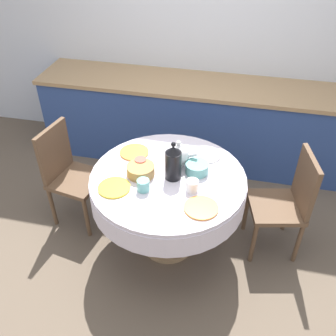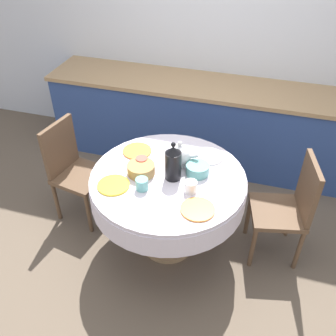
% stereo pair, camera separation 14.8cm
% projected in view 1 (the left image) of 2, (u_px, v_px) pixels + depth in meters
% --- Properties ---
extents(ground_plane, '(12.00, 12.00, 0.00)m').
position_uv_depth(ground_plane, '(168.00, 243.00, 3.22)').
color(ground_plane, brown).
extents(wall_back, '(7.00, 0.05, 2.60)m').
position_uv_depth(wall_back, '(205.00, 30.00, 3.70)').
color(wall_back, silver).
rests_on(wall_back, ground_plane).
extents(kitchen_counter, '(3.24, 0.64, 0.89)m').
position_uv_depth(kitchen_counter, '(195.00, 121.00, 3.97)').
color(kitchen_counter, '#2D4784').
rests_on(kitchen_counter, ground_plane).
extents(dining_table, '(1.17, 1.17, 0.74)m').
position_uv_depth(dining_table, '(168.00, 190.00, 2.84)').
color(dining_table, tan).
rests_on(dining_table, ground_plane).
extents(chair_left, '(0.48, 0.48, 0.91)m').
position_uv_depth(chair_left, '(287.00, 200.00, 2.91)').
color(chair_left, brown).
rests_on(chair_left, ground_plane).
extents(chair_right, '(0.47, 0.47, 0.91)m').
position_uv_depth(chair_right, '(68.00, 171.00, 3.19)').
color(chair_right, brown).
rests_on(chair_right, ground_plane).
extents(plate_near_left, '(0.23, 0.23, 0.01)m').
position_uv_depth(plate_near_left, '(114.00, 188.00, 2.65)').
color(plate_near_left, yellow).
rests_on(plate_near_left, dining_table).
extents(cup_near_left, '(0.09, 0.09, 0.09)m').
position_uv_depth(cup_near_left, '(143.00, 185.00, 2.62)').
color(cup_near_left, '#5BA39E').
rests_on(cup_near_left, dining_table).
extents(plate_near_right, '(0.23, 0.23, 0.01)m').
position_uv_depth(plate_near_right, '(201.00, 208.00, 2.49)').
color(plate_near_right, orange).
rests_on(plate_near_right, dining_table).
extents(cup_near_right, '(0.09, 0.09, 0.09)m').
position_uv_depth(cup_near_right, '(192.00, 186.00, 2.61)').
color(cup_near_right, white).
rests_on(cup_near_right, dining_table).
extents(plate_far_left, '(0.23, 0.23, 0.01)m').
position_uv_depth(plate_far_left, '(134.00, 152.00, 3.00)').
color(plate_far_left, orange).
rests_on(plate_far_left, dining_table).
extents(cup_far_left, '(0.09, 0.09, 0.09)m').
position_uv_depth(cup_far_left, '(141.00, 164.00, 2.82)').
color(cup_far_left, '#CC4C3D').
rests_on(cup_far_left, dining_table).
extents(plate_far_right, '(0.23, 0.23, 0.01)m').
position_uv_depth(plate_far_right, '(206.00, 155.00, 2.97)').
color(plate_far_right, white).
rests_on(plate_far_right, dining_table).
extents(cup_far_right, '(0.09, 0.09, 0.09)m').
position_uv_depth(cup_far_right, '(184.00, 156.00, 2.89)').
color(cup_far_right, white).
rests_on(cup_far_right, dining_table).
extents(coffee_carafe, '(0.12, 0.12, 0.31)m').
position_uv_depth(coffee_carafe, '(173.00, 163.00, 2.67)').
color(coffee_carafe, black).
rests_on(coffee_carafe, dining_table).
extents(teapot, '(0.23, 0.17, 0.22)m').
position_uv_depth(teapot, '(179.00, 154.00, 2.82)').
color(teapot, white).
rests_on(teapot, dining_table).
extents(bread_basket, '(0.21, 0.21, 0.08)m').
position_uv_depth(bread_basket, '(141.00, 170.00, 2.76)').
color(bread_basket, '#AD844C').
rests_on(bread_basket, dining_table).
extents(fruit_bowl, '(0.17, 0.17, 0.08)m').
position_uv_depth(fruit_bowl, '(197.00, 168.00, 2.78)').
color(fruit_bowl, '#569993').
rests_on(fruit_bowl, dining_table).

